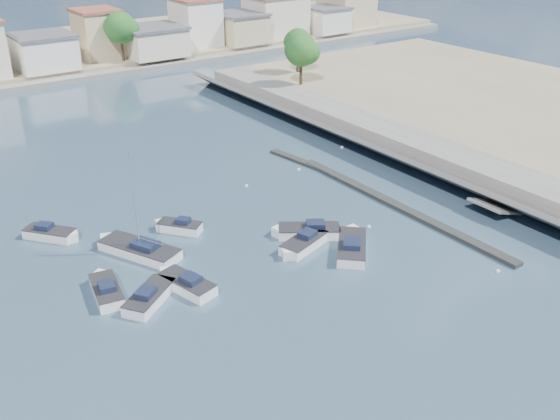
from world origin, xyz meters
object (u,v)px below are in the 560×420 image
motorboat_c (306,232)px  sailboat (137,249)px  motorboat_g (52,234)px  motorboat_h (352,246)px  motorboat_b (151,296)px  motorboat_d (302,245)px  motorboat_f (178,227)px  motorboat_e (106,290)px  motorboat_a (185,283)px

motorboat_c → sailboat: 13.74m
motorboat_g → sailboat: size_ratio=0.48×
motorboat_g → motorboat_h: (18.72, -15.77, -0.00)m
motorboat_c → motorboat_h: 4.29m
motorboat_g → sailboat: (4.60, -6.32, 0.03)m
motorboat_b → motorboat_c: (14.46, 1.20, 0.00)m
motorboat_c → motorboat_g: 20.85m
motorboat_c → motorboat_d: size_ratio=1.05×
motorboat_d → motorboat_h: size_ratio=0.93×
motorboat_c → motorboat_f: (-8.27, 6.93, -0.00)m
motorboat_e → motorboat_h: 19.02m
motorboat_b → motorboat_e: (-2.29, 2.53, 0.00)m
motorboat_a → motorboat_g: bearing=112.5°
motorboat_d → sailboat: bearing=147.5°
motorboat_d → motorboat_g: 20.55m
motorboat_a → motorboat_c: bearing=5.6°
motorboat_b → sailboat: (1.84, 6.64, 0.03)m
motorboat_e → motorboat_f: same height
motorboat_e → motorboat_g: 10.43m
motorboat_d → motorboat_h: 3.93m
motorboat_f → motorboat_g: 10.17m
motorboat_c → motorboat_h: bearing=-69.5°
motorboat_b → motorboat_c: bearing=4.7°
motorboat_e → motorboat_f: (8.49, 5.59, -0.00)m
motorboat_d → motorboat_e: size_ratio=1.03×
motorboat_e → motorboat_g: size_ratio=1.14×
motorboat_c → motorboat_f: same height
sailboat → motorboat_b: bearing=-105.5°
motorboat_d → motorboat_e: bearing=169.1°
motorboat_d → motorboat_f: 10.82m
motorboat_f → motorboat_g: size_ratio=0.87×
motorboat_f → motorboat_h: same height
motorboat_h → sailboat: size_ratio=0.60×
motorboat_f → motorboat_e: bearing=-146.6°
motorboat_d → motorboat_g: same height
motorboat_d → sailboat: 13.07m
motorboat_f → motorboat_h: 14.67m
motorboat_c → motorboat_f: 10.78m
motorboat_b → motorboat_d: same height
motorboat_e → motorboat_a: bearing=-27.1°
motorboat_a → motorboat_f: bearing=66.0°
motorboat_b → motorboat_h: size_ratio=0.87×
motorboat_e → motorboat_h: size_ratio=0.91×
motorboat_b → sailboat: 6.89m
motorboat_a → motorboat_f: 8.85m
motorboat_g → sailboat: 7.82m
motorboat_a → motorboat_g: (-5.36, 12.92, 0.00)m
motorboat_a → motorboat_d: same height
motorboat_c → motorboat_d: same height
motorboat_e → motorboat_g: bearing=92.6°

